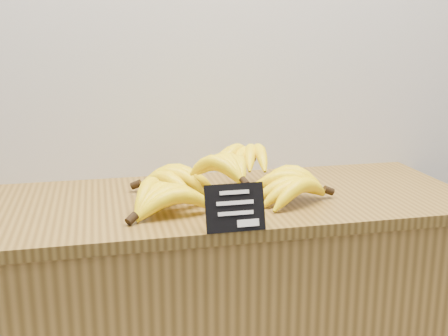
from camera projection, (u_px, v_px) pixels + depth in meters
The scene contains 3 objects.
counter_top at pixel (220, 202), 1.50m from camera, with size 1.33×0.54×0.03m, color brown.
chalkboard_sign at pixel (235, 208), 1.24m from camera, with size 0.13×0.01×0.11m, color black.
banana_pile at pixel (216, 181), 1.45m from camera, with size 0.56×0.41×0.12m.
Camera 1 is at (-0.11, 1.35, 1.37)m, focal length 45.00 mm.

